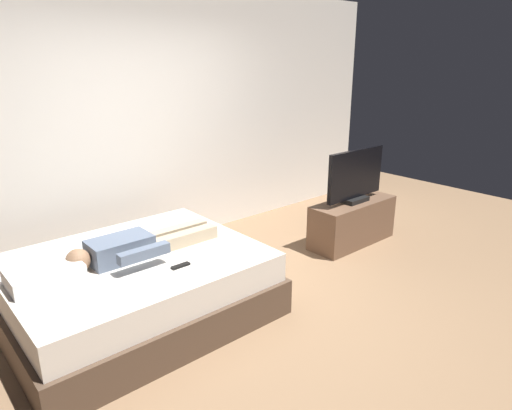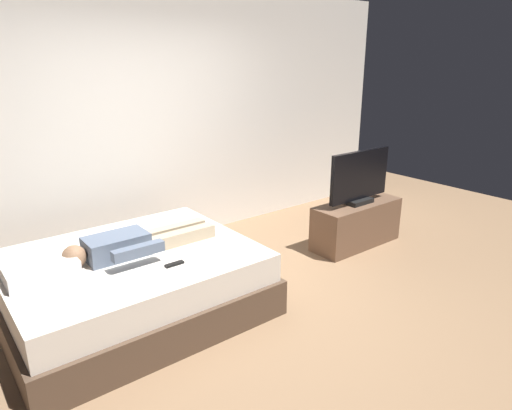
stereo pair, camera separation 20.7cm
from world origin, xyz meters
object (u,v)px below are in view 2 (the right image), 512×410
Objects in this scene: tv at (360,178)px; pillow at (40,270)px; remote at (174,264)px; tv_stand at (356,224)px; bed at (133,284)px; person at (133,244)px.

pillow is at bearing 176.68° from tv.
remote is 2.44m from tv_stand.
tv_stand is (3.27, -0.19, -0.35)m from pillow.
tv reaches higher than tv_stand.
tv is (2.41, 0.22, 0.24)m from remote.
bed is 2.65m from tv.
tv_stand is (2.59, -0.19, -0.01)m from bed.
bed is at bearing 0.00° from pillow.
pillow is 3.29m from tv_stand.
pillow is at bearing 180.00° from bed.
person reaches higher than bed.
person is 2.58m from tv.
remote is at bearing -25.88° from pillow.
tv is at bearing -14.04° from tv_stand.
remote is at bearing -174.70° from tv.
tv_stand is (2.41, 0.22, -0.30)m from remote.
tv is at bearing -3.32° from pillow.
tv is at bearing 5.30° from remote.
tv_stand is 1.25× the size of tv.
tv_stand is at bearing -3.32° from pillow.
bed is at bearing 163.48° from person.
tv is (0.00, -0.00, 0.53)m from tv_stand.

